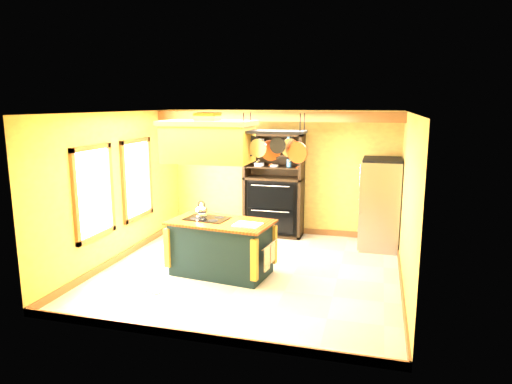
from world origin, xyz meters
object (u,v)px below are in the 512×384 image
at_px(kitchen_island, 221,247).
at_px(pot_rack, 275,140).
at_px(refrigerator, 380,206).
at_px(hutch, 274,196).
at_px(range_hood, 208,140).

relative_size(kitchen_island, pot_rack, 1.69).
xyz_separation_m(pot_rack, refrigerator, (1.63, 2.18, -1.43)).
xyz_separation_m(kitchen_island, pot_rack, (0.92, -0.00, 1.81)).
xyz_separation_m(kitchen_island, refrigerator, (2.55, 2.17, 0.38)).
bearing_deg(hutch, kitchen_island, -97.32).
distance_m(kitchen_island, hutch, 2.58).
bearing_deg(pot_rack, kitchen_island, 179.93).
bearing_deg(range_hood, refrigerator, 38.38).
bearing_deg(pot_rack, hutch, 103.11).
bearing_deg(range_hood, hutch, 78.33).
bearing_deg(refrigerator, kitchen_island, -139.53).
distance_m(pot_rack, refrigerator, 3.07).
bearing_deg(hutch, range_hood, -101.67).
height_order(range_hood, hutch, range_hood).
xyz_separation_m(range_hood, pot_rack, (1.11, 0.00, 0.03)).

